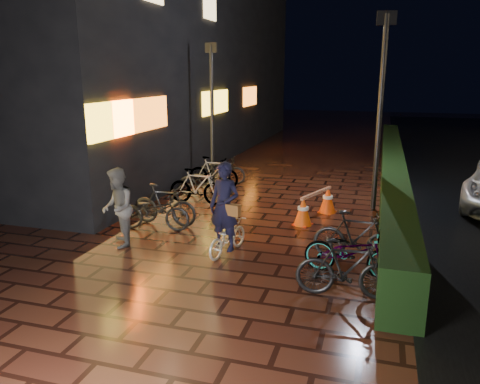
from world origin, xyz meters
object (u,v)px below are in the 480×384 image
(traffic_barrier, at_px, (316,205))
(cart_assembly, at_px, (396,197))
(bystander_person, at_px, (118,208))
(cyclist, at_px, (226,221))

(traffic_barrier, bearing_deg, cart_assembly, 27.27)
(bystander_person, height_order, cart_assembly, bystander_person)
(cyclist, height_order, traffic_barrier, cyclist)
(bystander_person, bearing_deg, traffic_barrier, 100.04)
(cart_assembly, bearing_deg, traffic_barrier, -152.73)
(cyclist, bearing_deg, cart_assembly, 49.70)
(cart_assembly, bearing_deg, bystander_person, -143.77)
(bystander_person, distance_m, cyclist, 2.42)
(cyclist, relative_size, traffic_barrier, 1.11)
(cart_assembly, bearing_deg, cyclist, -130.30)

